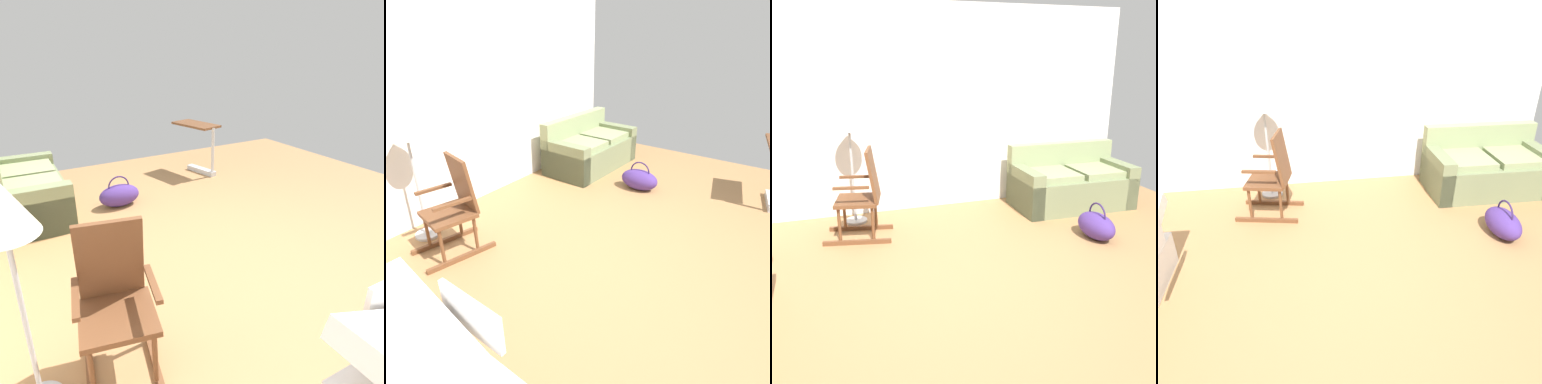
# 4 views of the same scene
# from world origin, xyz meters

# --- Properties ---
(ground_plane) EXTENTS (7.41, 7.41, 0.00)m
(ground_plane) POSITION_xyz_m (0.00, 0.00, 0.00)
(ground_plane) COLOR #9E7247
(back_wall) EXTENTS (6.13, 0.10, 2.70)m
(back_wall) POSITION_xyz_m (0.00, 2.43, 1.35)
(back_wall) COLOR white
(back_wall) RESTS_ON ground
(couch) EXTENTS (1.62, 0.89, 0.85)m
(couch) POSITION_xyz_m (2.06, 1.79, 0.31)
(couch) COLOR #737D57
(couch) RESTS_ON ground
(rocking_chair) EXTENTS (0.84, 0.62, 1.05)m
(rocking_chair) POSITION_xyz_m (-0.81, 1.57, 0.50)
(rocking_chair) COLOR brown
(rocking_chair) RESTS_ON ground
(floor_lamp) EXTENTS (0.34, 0.34, 1.48)m
(floor_lamp) POSITION_xyz_m (-0.88, 2.10, 1.23)
(floor_lamp) COLOR #B2B5BA
(floor_lamp) RESTS_ON ground
(duffel_bag) EXTENTS (0.34, 0.57, 0.43)m
(duffel_bag) POSITION_xyz_m (1.73, 0.67, 0.15)
(duffel_bag) COLOR #472D7A
(duffel_bag) RESTS_ON ground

